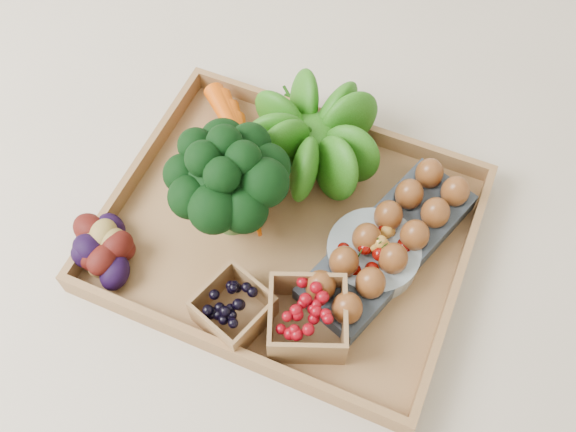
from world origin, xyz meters
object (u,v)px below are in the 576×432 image
at_px(cherry_bowl, 373,254).
at_px(egg_carton, 388,247).
at_px(broccoli, 229,197).
at_px(tray, 288,232).

distance_m(cherry_bowl, egg_carton, 0.03).
height_order(broccoli, cherry_bowl, broccoli).
height_order(tray, broccoli, broccoli).
bearing_deg(egg_carton, broccoli, -150.81).
relative_size(broccoli, cherry_bowl, 1.28).
relative_size(cherry_bowl, egg_carton, 0.45).
bearing_deg(cherry_bowl, egg_carton, 50.97).
height_order(tray, egg_carton, egg_carton).
bearing_deg(tray, cherry_bowl, 1.35).
bearing_deg(broccoli, tray, 11.72).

